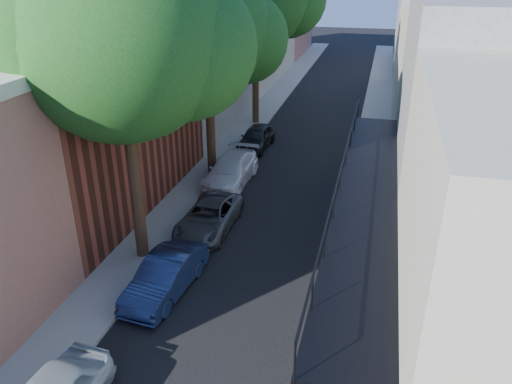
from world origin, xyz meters
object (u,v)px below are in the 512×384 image
Objects in this scene: parked_car_b at (165,276)px; parked_car_d at (231,170)px; parked_car_e at (256,137)px; oak_near at (136,38)px; parked_car_c at (209,217)px; oak_mid at (216,32)px.

parked_car_d is (-0.50, 9.09, 0.03)m from parked_car_b.
parked_car_d is 1.21× the size of parked_car_e.
oak_near is 2.46× the size of parked_car_d.
parked_car_b is 4.37m from parked_car_c.
oak_near reaches higher than oak_mid.
parked_car_d is at bearing 96.81° from parked_car_c.
parked_car_e is at bearing 86.30° from oak_near.
parked_car_b is at bearing -89.13° from parked_car_c.
parked_car_d is 5.15m from parked_car_e.
parked_car_b is 14.25m from parked_car_e.
parked_car_d is at bearing 98.40° from parked_car_b.
parked_car_c is (1.35, -5.69, -6.47)m from oak_mid.
oak_near is 2.72× the size of parked_car_c.
parked_car_e is at bearing 93.77° from parked_car_c.
parked_car_b is 9.10m from parked_car_d.
oak_mid is 2.59× the size of parked_car_b.
parked_car_d is (0.80, 7.00, -7.20)m from oak_near.
oak_near reaches higher than parked_car_e.
oak_near is at bearing 127.22° from parked_car_b.
oak_mid is 7.69m from parked_car_e.
oak_near is 10.08m from parked_car_d.
parked_car_e is at bearing 97.32° from parked_car_b.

